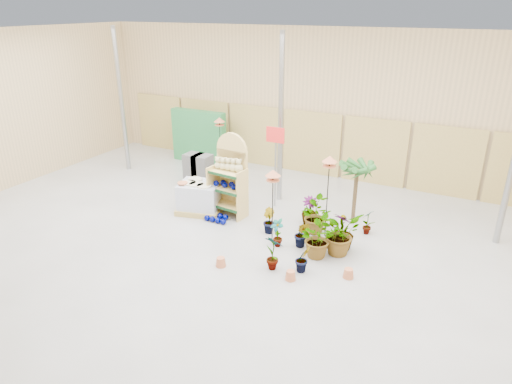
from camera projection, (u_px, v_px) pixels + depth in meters
room at (231, 147)px, 9.88m from camera, size 15.20×12.10×4.70m
display_shelf at (231, 178)px, 11.59m from camera, size 0.95×0.65×2.15m
teddy_bears at (229, 165)px, 11.35m from camera, size 0.80×0.22×0.35m
gazing_balls_shelf at (228, 185)px, 11.55m from camera, size 0.79×0.27×0.15m
gazing_balls_floor at (217, 218)px, 11.51m from camera, size 0.63×0.39×0.15m
pallet_stack at (200, 197)px, 11.93m from camera, size 1.32×1.19×0.83m
charcoal_planters at (198, 171)px, 13.54m from camera, size 0.80×0.50×1.00m
trellis_stock at (199, 137)px, 15.51m from camera, size 2.00×0.30×1.80m
offer_sign at (275, 151)px, 11.78m from camera, size 0.50×0.08×2.20m
bird_table_front at (273, 175)px, 9.91m from camera, size 0.34×0.34×1.77m
bird_table_right at (330, 162)px, 10.10m from camera, size 0.34×0.34×1.99m
bird_table_back at (219, 122)px, 14.13m from camera, size 0.34×0.34×1.84m
palm at (357, 168)px, 11.13m from camera, size 0.70×0.70×1.63m
potted_plant_0 at (277, 233)px, 10.23m from camera, size 0.42×0.38×0.67m
potted_plant_1 at (302, 234)px, 10.19m from camera, size 0.38×0.32×0.64m
potted_plant_2 at (316, 238)px, 9.78m from camera, size 1.02×1.05×0.89m
potted_plant_3 at (343, 232)px, 10.04m from camera, size 0.64×0.64×0.88m
potted_plant_4 at (368, 222)px, 10.79m from camera, size 0.34×0.40×0.64m
potted_plant_5 at (268, 221)px, 10.86m from camera, size 0.43×0.43×0.62m
potted_plant_6 at (314, 215)px, 10.84m from camera, size 1.03×1.03×0.86m
potted_plant_8 at (273, 252)px, 9.30m from camera, size 0.48×0.38×0.80m
potted_plant_9 at (303, 259)px, 9.26m from camera, size 0.41×0.41×0.59m
potted_plant_10 at (340, 233)px, 9.88m from camera, size 1.09×1.14×0.98m
potted_plant_11 at (310, 211)px, 11.25m from camera, size 0.56×0.56×0.71m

